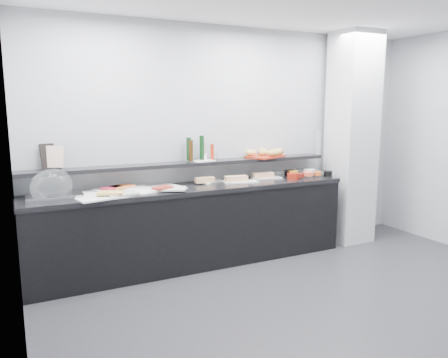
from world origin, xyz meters
name	(u,v)px	position (x,y,z in m)	size (l,w,h in m)	color
ground	(344,314)	(0.00, 0.00, 0.00)	(5.00, 5.00, 0.00)	#2D2D30
back_wall	(237,141)	(0.00, 2.00, 1.35)	(5.00, 0.02, 2.70)	#A9ACB0
column	(351,139)	(1.50, 1.65, 1.35)	(0.50, 0.50, 2.70)	silver
buffet_cabinet	(194,228)	(-0.70, 1.70, 0.42)	(3.60, 0.60, 0.85)	black
counter_top	(194,188)	(-0.70, 1.70, 0.88)	(3.62, 0.62, 0.05)	black
wall_shelf	(188,164)	(-0.70, 1.88, 1.13)	(3.60, 0.25, 0.04)	black
cloche_base	(55,196)	(-2.15, 1.72, 0.92)	(0.52, 0.34, 0.04)	#B5B8BC
cloche_dome	(52,186)	(-2.17, 1.67, 1.03)	(0.42, 0.28, 0.34)	silver
linen_runner	(127,191)	(-1.44, 1.72, 0.91)	(1.15, 0.54, 0.01)	silver
platter_meat_a	(108,189)	(-1.61, 1.83, 0.92)	(0.28, 0.18, 0.01)	white
food_meat_a	(112,188)	(-1.58, 1.78, 0.94)	(0.21, 0.13, 0.02)	maroon
platter_salmon	(129,187)	(-1.39, 1.85, 0.92)	(0.34, 0.23, 0.01)	white
food_salmon	(122,187)	(-1.47, 1.81, 0.94)	(0.24, 0.15, 0.02)	orange
platter_cheese	(122,194)	(-1.54, 1.52, 0.92)	(0.30, 0.20, 0.01)	silver
food_cheese	(111,193)	(-1.65, 1.53, 0.94)	(0.25, 0.16, 0.02)	#E2B857
platter_meat_b	(169,189)	(-1.03, 1.56, 0.92)	(0.34, 0.23, 0.01)	white
food_meat_b	(162,188)	(-1.11, 1.56, 0.94)	(0.20, 0.12, 0.02)	maroon
sandwich_plate_left	(212,182)	(-0.41, 1.83, 0.91)	(0.31, 0.13, 0.01)	white
sandwich_food_left	(205,180)	(-0.53, 1.78, 0.94)	(0.22, 0.09, 0.06)	#E9B27A
tongs_left	(217,181)	(-0.39, 1.77, 0.92)	(0.01, 0.01, 0.16)	silver
sandwich_plate_mid	(241,182)	(-0.12, 1.67, 0.91)	(0.40, 0.17, 0.01)	white
sandwich_food_mid	(236,179)	(-0.17, 1.71, 0.94)	(0.26, 0.10, 0.06)	tan
tongs_mid	(232,182)	(-0.24, 1.66, 0.92)	(0.01, 0.01, 0.16)	silver
sandwich_plate_right	(266,178)	(0.29, 1.78, 0.91)	(0.37, 0.16, 0.01)	silver
sandwich_food_right	(263,175)	(0.25, 1.79, 0.94)	(0.26, 0.10, 0.06)	tan
tongs_right	(258,178)	(0.15, 1.74, 0.92)	(0.01, 0.01, 0.16)	#B1B2B8
bowl_glass_fruit	(278,174)	(0.49, 1.82, 0.94)	(0.16, 0.16, 0.07)	white
fill_glass_fruit	(293,173)	(0.68, 1.77, 0.95)	(0.12, 0.12, 0.05)	orange
bowl_black_jam	(290,173)	(0.67, 1.82, 0.94)	(0.15, 0.15, 0.07)	black
fill_black_jam	(291,172)	(0.68, 1.81, 0.95)	(0.11, 0.11, 0.05)	#55160C
bowl_glass_cream	(304,172)	(0.88, 1.82, 0.94)	(0.20, 0.20, 0.07)	silver
fill_glass_cream	(309,171)	(0.93, 1.77, 0.95)	(0.15, 0.15, 0.05)	white
bowl_red_jam	(293,176)	(0.56, 1.60, 0.94)	(0.15, 0.15, 0.07)	maroon
fill_red_jam	(300,175)	(0.63, 1.55, 0.95)	(0.11, 0.11, 0.05)	#5E130D
bowl_glass_salmon	(318,174)	(0.94, 1.61, 0.94)	(0.15, 0.15, 0.07)	silver
fill_glass_salmon	(308,174)	(0.79, 1.60, 0.95)	(0.12, 0.12, 0.05)	#FF673E
bowl_black_fruit	(327,173)	(1.08, 1.59, 0.94)	(0.12, 0.12, 0.07)	black
fill_black_fruit	(318,173)	(0.92, 1.58, 0.95)	(0.08, 0.08, 0.05)	orange
framed_print	(50,156)	(-2.14, 1.97, 1.28)	(0.19, 0.02, 0.26)	black
print_art	(53,157)	(-2.12, 1.92, 1.28)	(0.20, 0.00, 0.22)	beige
condiment_tray	(203,161)	(-0.52, 1.84, 1.16)	(0.25, 0.15, 0.01)	white
bottle_green_a	(189,149)	(-0.66, 1.93, 1.29)	(0.05, 0.05, 0.26)	black
bottle_brown	(191,151)	(-0.68, 1.82, 1.28)	(0.05, 0.05, 0.24)	#352009
bottle_green_b	(202,148)	(-0.51, 1.92, 1.30)	(0.05, 0.05, 0.28)	black
bottle_hot	(212,152)	(-0.40, 1.87, 1.25)	(0.04, 0.04, 0.18)	#B5250C
shaker_salt	(205,157)	(-0.49, 1.86, 1.20)	(0.03, 0.03, 0.07)	white
shaker_pepper	(218,156)	(-0.29, 1.92, 1.20)	(0.03, 0.03, 0.07)	white
bread_tray	(265,156)	(0.33, 1.88, 1.16)	(0.45, 0.31, 0.02)	#A52811
bread_roll_nw	(251,153)	(0.16, 1.93, 1.21)	(0.14, 0.09, 0.08)	#D7A652
bread_roll_n	(263,151)	(0.35, 1.97, 1.21)	(0.12, 0.08, 0.08)	tan
bread_roll_ne	(278,151)	(0.54, 1.91, 1.21)	(0.14, 0.09, 0.08)	#AB6C41
bread_roll_sw	(273,153)	(0.38, 1.78, 1.21)	(0.15, 0.09, 0.08)	tan
bread_roll_s	(272,153)	(0.38, 1.79, 1.21)	(0.15, 0.10, 0.08)	#B88946
bread_roll_se	(277,152)	(0.49, 1.86, 1.21)	(0.14, 0.09, 0.08)	gold
bread_roll_midw	(263,152)	(0.30, 1.87, 1.21)	(0.12, 0.08, 0.08)	gold
bread_roll_mide	(281,151)	(0.56, 1.89, 1.21)	(0.12, 0.08, 0.08)	#B57145
carafe	(317,143)	(1.09, 1.84, 1.30)	(0.09, 0.09, 0.30)	white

